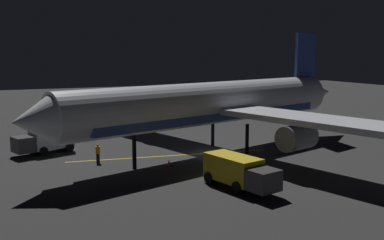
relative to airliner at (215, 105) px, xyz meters
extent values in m
cube|color=#2F2F2F|center=(-0.18, 0.59, -4.95)|extent=(180.00, 180.00, 0.20)
cube|color=gold|center=(0.52, 4.59, -4.85)|extent=(2.97, 19.64, 0.01)
cylinder|color=white|center=(-0.18, 0.59, 0.20)|extent=(13.53, 32.38, 4.12)
cube|color=#2D479E|center=(-0.18, 0.59, -0.93)|extent=(11.90, 27.64, 0.74)
cone|color=white|center=(-5.34, 17.35, 0.20)|extent=(4.83, 4.34, 4.04)
cone|color=white|center=(5.16, -16.76, 0.20)|extent=(5.00, 5.81, 3.71)
cube|color=#2D479E|center=(4.32, -14.04, 4.81)|extent=(1.40, 3.55, 5.10)
cube|color=white|center=(-10.07, -4.16, -0.42)|extent=(18.21, 9.76, 0.50)
cylinder|color=slate|center=(-9.58, -2.75, -1.82)|extent=(2.95, 3.68, 2.10)
cube|color=white|center=(10.66, 2.22, -0.42)|extent=(18.21, 9.76, 0.50)
cylinder|color=slate|center=(9.47, 3.11, -1.82)|extent=(2.95, 3.68, 2.10)
cylinder|color=black|center=(-2.82, 9.16, -3.36)|extent=(0.45, 0.45, 2.99)
cylinder|color=black|center=(-1.77, -2.65, -3.36)|extent=(0.45, 0.45, 2.99)
cylinder|color=black|center=(2.95, -1.20, -3.36)|extent=(0.45, 0.45, 2.99)
cube|color=silver|center=(6.83, 14.97, -3.34)|extent=(3.33, 4.45, 2.12)
cube|color=#38383D|center=(5.85, 17.68, -3.65)|extent=(2.49, 2.37, 1.50)
cylinder|color=black|center=(6.35, 16.27, -4.40)|extent=(2.48, 1.63, 0.90)
cylinder|color=black|center=(7.30, 13.66, -4.40)|extent=(2.48, 1.63, 0.90)
cube|color=gold|center=(-10.73, 3.85, -3.46)|extent=(4.88, 3.11, 1.89)
cube|color=#38383D|center=(-13.80, 3.10, -3.65)|extent=(2.22, 2.37, 1.50)
cylinder|color=black|center=(-12.27, 3.47, -4.40)|extent=(1.42, 2.46, 0.90)
cylinder|color=black|center=(-9.20, 4.22, -4.40)|extent=(1.42, 2.46, 0.90)
cylinder|color=black|center=(0.51, 11.64, -4.43)|extent=(0.32, 0.32, 0.85)
cylinder|color=orange|center=(0.51, 11.64, -3.68)|extent=(0.40, 0.40, 0.65)
sphere|color=tan|center=(0.51, 11.64, -3.23)|extent=(0.24, 0.24, 0.24)
cone|color=#EA590F|center=(-8.69, 4.12, -4.58)|extent=(0.36, 0.36, 0.55)
cube|color=black|center=(-8.69, 4.12, -4.84)|extent=(0.50, 0.50, 0.03)
cone|color=#EA590F|center=(-3.08, 6.08, -4.58)|extent=(0.36, 0.36, 0.55)
cube|color=black|center=(-3.08, 6.08, -4.84)|extent=(0.50, 0.50, 0.03)
camera|label=1|loc=(-39.30, 19.59, 5.09)|focal=41.81mm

